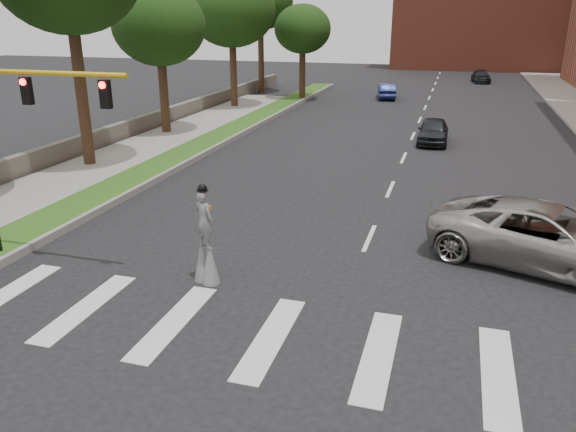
{
  "coord_description": "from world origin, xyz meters",
  "views": [
    {
      "loc": [
        2.43,
        -10.05,
        7.3
      ],
      "look_at": [
        -2.0,
        4.84,
        1.7
      ],
      "focal_mm": 35.0,
      "sensor_mm": 36.0,
      "label": 1
    }
  ],
  "objects": [
    {
      "name": "sidewalk_left",
      "position": [
        -14.5,
        10.0,
        0.09
      ],
      "size": [
        4.0,
        60.0,
        0.18
      ],
      "primitive_type": "cube",
      "color": "gray",
      "rests_on": "ground"
    },
    {
      "name": "grass_median",
      "position": [
        -11.5,
        20.0,
        0.12
      ],
      "size": [
        2.0,
        60.0,
        0.25
      ],
      "primitive_type": "cube",
      "color": "#265117",
      "rests_on": "ground"
    },
    {
      "name": "tree_4",
      "position": [
        -15.08,
        33.34,
        7.63
      ],
      "size": [
        6.86,
        6.86,
        10.58
      ],
      "color": "#372216",
      "rests_on": "ground"
    },
    {
      "name": "tree_3",
      "position": [
        -15.3,
        22.09,
        6.61
      ],
      "size": [
        5.66,
        5.66,
        9.06
      ],
      "color": "#372216",
      "rests_on": "ground"
    },
    {
      "name": "car_mid",
      "position": [
        -3.76,
        42.34,
        0.69
      ],
      "size": [
        2.17,
        4.39,
        1.38
      ],
      "primitive_type": "imported",
      "rotation": [
        0.0,
        0.0,
        3.32
      ],
      "color": "#16204F",
      "rests_on": "ground"
    },
    {
      "name": "tree_6",
      "position": [
        -10.89,
        39.15,
        6.04
      ],
      "size": [
        4.89,
        4.89,
        8.17
      ],
      "color": "#372216",
      "rests_on": "ground"
    },
    {
      "name": "stone_wall",
      "position": [
        -17.0,
        22.0,
        0.55
      ],
      "size": [
        0.5,
        56.0,
        1.1
      ],
      "primitive_type": "cube",
      "color": "#58534B",
      "rests_on": "ground"
    },
    {
      "name": "median_curb",
      "position": [
        -10.45,
        20.0,
        0.14
      ],
      "size": [
        0.2,
        60.0,
        0.28
      ],
      "primitive_type": "cube",
      "color": "gray",
      "rests_on": "ground"
    },
    {
      "name": "car_far",
      "position": [
        4.84,
        58.31,
        0.64
      ],
      "size": [
        2.24,
        4.56,
        1.28
      ],
      "primitive_type": "imported",
      "rotation": [
        0.0,
        0.0,
        0.11
      ],
      "color": "black",
      "rests_on": "ground"
    },
    {
      "name": "ground_plane",
      "position": [
        0.0,
        0.0,
        0.0
      ],
      "size": [
        160.0,
        160.0,
        0.0
      ],
      "primitive_type": "plane",
      "color": "black",
      "rests_on": "ground"
    },
    {
      "name": "tree_5",
      "position": [
        -16.09,
        43.06,
        8.41
      ],
      "size": [
        6.18,
        6.18,
        11.09
      ],
      "color": "#372216",
      "rests_on": "ground"
    },
    {
      "name": "car_near",
      "position": [
        1.27,
        24.28,
        0.74
      ],
      "size": [
        1.78,
        4.33,
        1.47
      ],
      "primitive_type": "imported",
      "rotation": [
        0.0,
        0.0,
        0.01
      ],
      "color": "black",
      "rests_on": "ground"
    },
    {
      "name": "stilt_performer",
      "position": [
        -4.0,
        3.34,
        1.15
      ],
      "size": [
        0.82,
        0.64,
        2.94
      ],
      "rotation": [
        0.0,
        0.0,
        2.75
      ],
      "color": "#372216",
      "rests_on": "ground"
    },
    {
      "name": "traffic_signal",
      "position": [
        -9.78,
        3.0,
        4.15
      ],
      "size": [
        5.3,
        0.23,
        6.2
      ],
      "color": "black",
      "rests_on": "ground"
    },
    {
      "name": "building_backdrop",
      "position": [
        6.0,
        78.0,
        9.0
      ],
      "size": [
        26.0,
        14.0,
        18.0
      ],
      "primitive_type": "cube",
      "color": "#9F4732",
      "rests_on": "ground"
    },
    {
      "name": "suv_crossing",
      "position": [
        5.46,
        7.29,
        0.95
      ],
      "size": [
        7.51,
        5.17,
        1.91
      ],
      "primitive_type": "imported",
      "rotation": [
        0.0,
        0.0,
        1.25
      ],
      "color": "#A2A099",
      "rests_on": "ground"
    }
  ]
}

